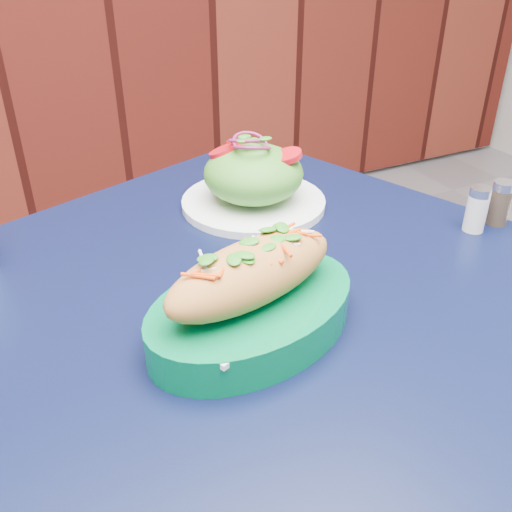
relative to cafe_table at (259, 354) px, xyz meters
name	(u,v)px	position (x,y,z in m)	size (l,w,h in m)	color
cafe_table	(259,354)	(0.00, 0.00, 0.00)	(1.02, 1.02, 0.75)	black
banh_mi_basket	(252,297)	(-0.04, -0.05, 0.13)	(0.28, 0.22, 0.12)	#006437
salad_plate	(253,179)	(0.11, 0.23, 0.13)	(0.22, 0.22, 0.11)	white
salt_shaker	(477,209)	(0.35, 0.01, 0.12)	(0.03, 0.03, 0.07)	white
pepper_shaker	(500,203)	(0.40, 0.01, 0.12)	(0.03, 0.03, 0.07)	#3F3326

